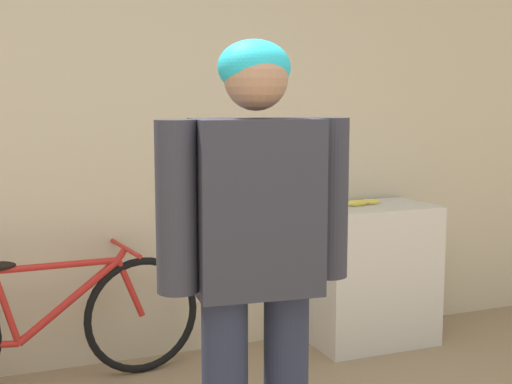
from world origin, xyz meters
name	(u,v)px	position (x,y,z in m)	size (l,w,h in m)	color
wall_back	(100,131)	(0.00, 2.40, 1.30)	(8.00, 0.07, 2.60)	beige
side_shelf	(371,274)	(1.55, 2.12, 0.42)	(0.72, 0.46, 0.84)	beige
person	(256,244)	(0.24, 0.75, 0.98)	(0.70, 0.30, 1.68)	#23283D
bicycle	(43,325)	(-0.36, 2.10, 0.34)	(1.67, 0.46, 0.71)	black
banana	(356,203)	(1.44, 2.13, 0.86)	(0.32, 0.09, 0.04)	#EAD64C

